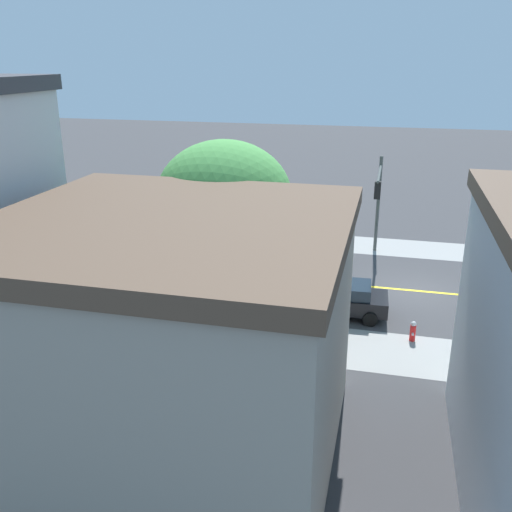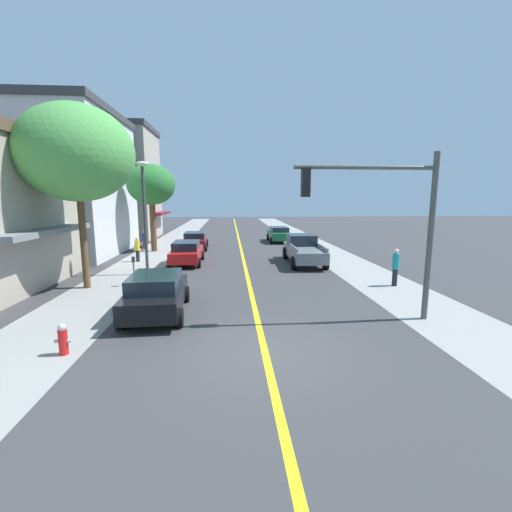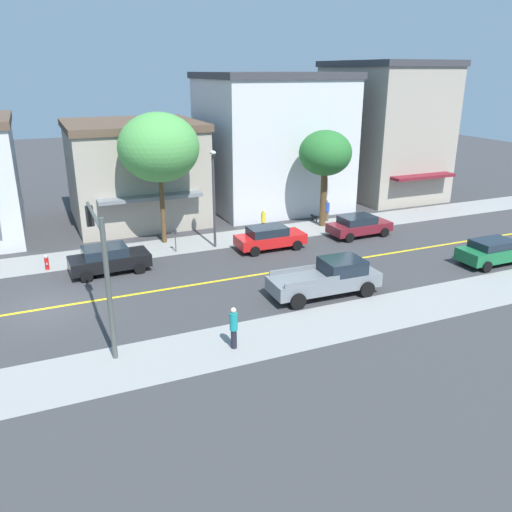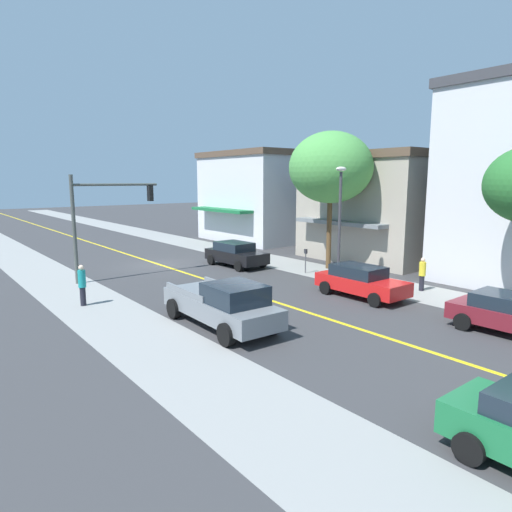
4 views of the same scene
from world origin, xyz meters
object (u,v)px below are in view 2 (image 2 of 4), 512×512
at_px(red_sedan_left_curb, 187,252).
at_px(pedestrian_yellow_shirt, 137,249).
at_px(street_lamp, 144,205).
at_px(pedestrian_teal_shirt, 396,266).
at_px(small_dog, 139,247).
at_px(street_tree_left_near, 76,154).
at_px(parking_meter, 134,267).
at_px(fire_hydrant, 63,339).
at_px(maroon_sedan_left_curb, 195,240).
at_px(street_tree_right_corner, 151,185).
at_px(black_sedan_left_curb, 156,293).
at_px(grey_pickup_truck, 303,250).
at_px(pedestrian_blue_shirt, 144,240).
at_px(green_sedan_right_curb, 279,234).
at_px(traffic_light_mast, 388,210).

xyz_separation_m(red_sedan_left_curb, pedestrian_yellow_shirt, (-3.39, 1.08, 0.11)).
bearing_deg(street_lamp, pedestrian_teal_shirt, -15.70).
xyz_separation_m(red_sedan_left_curb, small_dog, (-4.50, 5.78, -0.44)).
height_order(street_tree_left_near, parking_meter, street_tree_left_near).
bearing_deg(fire_hydrant, maroon_sedan_left_curb, 85.26).
distance_m(street_tree_right_corner, parking_meter, 12.20).
bearing_deg(red_sedan_left_curb, black_sedan_left_curb, -179.53).
height_order(maroon_sedan_left_curb, grey_pickup_truck, grey_pickup_truck).
relative_size(street_tree_left_near, pedestrian_blue_shirt, 5.31).
distance_m(fire_hydrant, maroon_sedan_left_curb, 19.95).
bearing_deg(street_tree_left_near, street_tree_right_corner, 86.36).
height_order(fire_hydrant, small_dog, fire_hydrant).
xyz_separation_m(street_tree_right_corner, pedestrian_blue_shirt, (-0.99, 0.96, -4.39)).
bearing_deg(fire_hydrant, pedestrian_yellow_shirt, 96.53).
relative_size(black_sedan_left_curb, maroon_sedan_left_curb, 1.02).
height_order(pedestrian_yellow_shirt, pedestrian_blue_shirt, pedestrian_yellow_shirt).
relative_size(street_tree_right_corner, pedestrian_blue_shirt, 4.35).
distance_m(black_sedan_left_curb, green_sedan_right_curb, 22.17).
distance_m(parking_meter, small_dog, 11.69).
bearing_deg(black_sedan_left_curb, street_lamp, 12.97).
relative_size(maroon_sedan_left_curb, grey_pickup_truck, 0.77).
bearing_deg(pedestrian_blue_shirt, pedestrian_teal_shirt, 110.34).
xyz_separation_m(street_tree_right_corner, street_lamp, (1.46, -8.76, -1.38)).
bearing_deg(small_dog, street_tree_right_corner, 160.36).
relative_size(red_sedan_left_curb, black_sedan_left_curb, 0.99).
bearing_deg(pedestrian_yellow_shirt, street_lamp, -1.02).
relative_size(parking_meter, pedestrian_teal_shirt, 0.79).
bearing_deg(pedestrian_teal_shirt, maroon_sedan_left_curb, 117.06).
distance_m(maroon_sedan_left_curb, pedestrian_teal_shirt, 17.17).
bearing_deg(fire_hydrant, grey_pickup_truck, 53.98).
bearing_deg(street_tree_left_near, small_dog, 92.41).
height_order(street_tree_left_near, street_lamp, street_tree_left_near).
distance_m(fire_hydrant, street_lamp, 10.67).
height_order(street_tree_left_near, pedestrian_teal_shirt, street_tree_left_near).
bearing_deg(fire_hydrant, street_tree_right_corner, 94.61).
distance_m(street_tree_right_corner, green_sedan_right_curb, 12.81).
relative_size(pedestrian_yellow_shirt, pedestrian_blue_shirt, 1.06).
bearing_deg(parking_meter, pedestrian_yellow_shirt, 102.93).
bearing_deg(pedestrian_yellow_shirt, pedestrian_teal_shirt, 39.68).
height_order(green_sedan_right_curb, pedestrian_yellow_shirt, pedestrian_yellow_shirt).
xyz_separation_m(traffic_light_mast, pedestrian_teal_shirt, (2.69, 4.58, -2.84)).
relative_size(street_tree_left_near, pedestrian_teal_shirt, 4.59).
height_order(fire_hydrant, street_lamp, street_lamp).
height_order(black_sedan_left_curb, grey_pickup_truck, grey_pickup_truck).
relative_size(street_tree_right_corner, grey_pickup_truck, 1.20).
distance_m(fire_hydrant, pedestrian_yellow_shirt, 14.31).
bearing_deg(street_lamp, green_sedan_right_curb, 56.07).
xyz_separation_m(maroon_sedan_left_curb, grey_pickup_truck, (7.70, -7.02, 0.14)).
xyz_separation_m(street_tree_left_near, red_sedan_left_curb, (4.02, 5.78, -5.40)).
relative_size(parking_meter, red_sedan_left_curb, 0.33).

